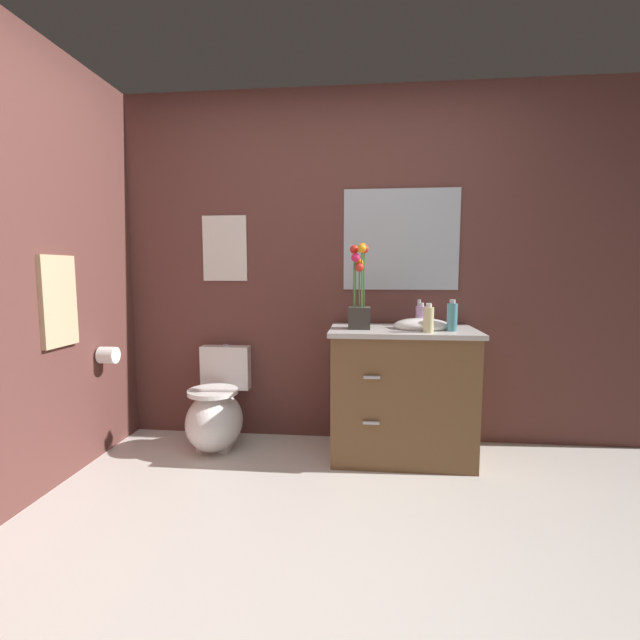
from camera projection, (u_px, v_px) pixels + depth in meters
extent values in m
plane|color=beige|center=(303.00, 586.00, 1.74)|extent=(10.14, 10.14, 0.00)
cube|color=brown|center=(361.00, 268.00, 3.19)|extent=(4.73, 0.05, 2.50)
cube|color=brown|center=(11.00, 267.00, 2.24)|extent=(0.05, 4.46, 2.50)
ellipsoid|color=white|center=(215.00, 421.00, 3.06)|extent=(0.38, 0.48, 0.40)
cube|color=white|center=(217.00, 434.00, 3.12)|extent=(0.22, 0.26, 0.18)
cube|color=white|center=(226.00, 367.00, 3.31)|extent=(0.36, 0.13, 0.32)
cylinder|color=white|center=(213.00, 392.00, 3.02)|extent=(0.34, 0.34, 0.03)
cylinder|color=#B7B7BC|center=(226.00, 346.00, 3.29)|extent=(0.04, 0.04, 0.02)
cube|color=brown|center=(401.00, 395.00, 2.93)|extent=(0.90, 0.52, 0.83)
cube|color=#BCB7B2|center=(403.00, 331.00, 2.88)|extent=(0.94, 0.56, 0.03)
ellipsoid|color=white|center=(422.00, 326.00, 2.87)|extent=(0.36, 0.26, 0.10)
cylinder|color=#B7B7BC|center=(419.00, 313.00, 3.02)|extent=(0.02, 0.02, 0.18)
cube|color=#B7B7BC|center=(372.00, 377.00, 2.66)|extent=(0.10, 0.02, 0.02)
cube|color=#B7B7BC|center=(371.00, 423.00, 2.69)|extent=(0.10, 0.02, 0.02)
cube|color=#38332D|center=(359.00, 318.00, 2.88)|extent=(0.14, 0.14, 0.14)
cylinder|color=#386B2D|center=(364.00, 278.00, 2.84)|extent=(0.01, 0.01, 0.37)
sphere|color=red|center=(364.00, 249.00, 2.82)|extent=(0.06, 0.06, 0.06)
cylinder|color=#386B2D|center=(362.00, 277.00, 2.87)|extent=(0.01, 0.01, 0.38)
sphere|color=orange|center=(363.00, 247.00, 2.85)|extent=(0.06, 0.06, 0.06)
cylinder|color=#386B2D|center=(359.00, 285.00, 2.88)|extent=(0.01, 0.01, 0.28)
sphere|color=orange|center=(359.00, 263.00, 2.87)|extent=(0.06, 0.06, 0.06)
cylinder|color=#386B2D|center=(354.00, 278.00, 2.86)|extent=(0.01, 0.01, 0.37)
sphere|color=red|center=(354.00, 249.00, 2.84)|extent=(0.06, 0.06, 0.06)
cylinder|color=#386B2D|center=(355.00, 283.00, 2.83)|extent=(0.01, 0.01, 0.32)
sphere|color=#E01E51|center=(356.00, 258.00, 2.81)|extent=(0.06, 0.06, 0.06)
cylinder|color=#386B2D|center=(359.00, 287.00, 2.84)|extent=(0.01, 0.01, 0.26)
sphere|color=red|center=(359.00, 267.00, 2.82)|extent=(0.06, 0.06, 0.06)
cylinder|color=#386B2D|center=(362.00, 278.00, 2.82)|extent=(0.01, 0.01, 0.37)
sphere|color=orange|center=(362.00, 248.00, 2.80)|extent=(0.06, 0.06, 0.06)
cylinder|color=teal|center=(452.00, 317.00, 2.76)|extent=(0.06, 0.06, 0.17)
cylinder|color=#B7B7BC|center=(453.00, 301.00, 2.75)|extent=(0.04, 0.04, 0.02)
cylinder|color=#B28CBF|center=(421.00, 317.00, 2.91)|extent=(0.07, 0.07, 0.14)
cylinder|color=#B7B7BC|center=(421.00, 305.00, 2.90)|extent=(0.04, 0.04, 0.02)
cylinder|color=beige|center=(429.00, 320.00, 2.70)|extent=(0.06, 0.06, 0.15)
cylinder|color=silver|center=(429.00, 305.00, 2.69)|extent=(0.03, 0.03, 0.02)
cube|color=silver|center=(225.00, 248.00, 3.24)|extent=(0.33, 0.01, 0.47)
cube|color=#B2BCC6|center=(401.00, 240.00, 3.11)|extent=(0.80, 0.01, 0.70)
cube|color=tan|center=(58.00, 301.00, 2.53)|extent=(0.03, 0.28, 0.52)
cylinder|color=white|center=(108.00, 355.00, 2.93)|extent=(0.11, 0.11, 0.11)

